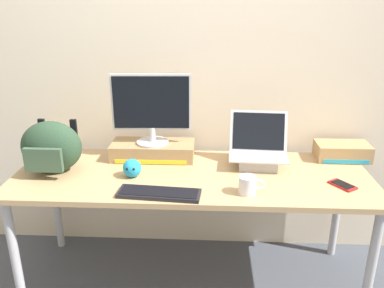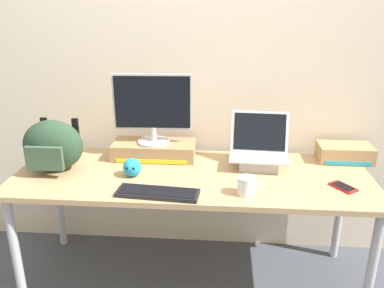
{
  "view_description": "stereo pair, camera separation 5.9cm",
  "coord_description": "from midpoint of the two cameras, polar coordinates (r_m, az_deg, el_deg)",
  "views": [
    {
      "loc": [
        0.1,
        -2.06,
        1.67
      ],
      "look_at": [
        0.0,
        0.0,
        0.9
      ],
      "focal_mm": 37.14,
      "sensor_mm": 36.0,
      "label": 1
    },
    {
      "loc": [
        0.16,
        -2.05,
        1.67
      ],
      "look_at": [
        0.0,
        0.0,
        0.9
      ],
      "focal_mm": 37.14,
      "sensor_mm": 36.0,
      "label": 2
    }
  ],
  "objects": [
    {
      "name": "plush_toy",
      "position": [
        2.24,
        -9.35,
        -3.43
      ],
      "size": [
        0.1,
        0.1,
        0.1
      ],
      "color": "#2393CC",
      "rests_on": "desk"
    },
    {
      "name": "ground_plane",
      "position": [
        2.65,
        -0.67,
        -18.6
      ],
      "size": [
        20.0,
        20.0,
        0.0
      ],
      "primitive_type": "plane",
      "color": "#474C56"
    },
    {
      "name": "desktop_monitor",
      "position": [
        2.4,
        -6.56,
        5.16
      ],
      "size": [
        0.48,
        0.2,
        0.43
      ],
      "rotation": [
        0.0,
        0.0,
        0.04
      ],
      "color": "silver",
      "rests_on": "toner_box_yellow"
    },
    {
      "name": "coffee_mug",
      "position": [
        2.04,
        7.21,
        -5.88
      ],
      "size": [
        0.13,
        0.09,
        0.09
      ],
      "color": "silver",
      "rests_on": "desk"
    },
    {
      "name": "open_laptop",
      "position": [
        2.38,
        8.73,
        -1.57
      ],
      "size": [
        0.35,
        0.27,
        0.31
      ],
      "rotation": [
        0.0,
        0.0,
        -0.06
      ],
      "color": "#ADADB2",
      "rests_on": "desk"
    },
    {
      "name": "back_wall",
      "position": [
        2.55,
        -0.15,
        12.11
      ],
      "size": [
        7.0,
        0.1,
        2.6
      ],
      "primitive_type": "cube",
      "color": "beige",
      "rests_on": "ground"
    },
    {
      "name": "desk",
      "position": [
        2.29,
        -0.74,
        -5.73
      ],
      "size": [
        2.02,
        0.72,
        0.72
      ],
      "color": "tan",
      "rests_on": "ground"
    },
    {
      "name": "external_keyboard",
      "position": [
        2.03,
        -5.58,
        -7.06
      ],
      "size": [
        0.43,
        0.17,
        0.02
      ],
      "rotation": [
        0.0,
        0.0,
        -0.09
      ],
      "color": "black",
      "rests_on": "desk"
    },
    {
      "name": "toner_box_cyan",
      "position": [
        2.61,
        20.16,
        -0.99
      ],
      "size": [
        0.32,
        0.18,
        0.1
      ],
      "color": "#A88456",
      "rests_on": "desk"
    },
    {
      "name": "toner_box_yellow",
      "position": [
        2.48,
        -6.31,
        -0.91
      ],
      "size": [
        0.51,
        0.23,
        0.1
      ],
      "color": "#9E7A51",
      "rests_on": "desk"
    },
    {
      "name": "messenger_backpack",
      "position": [
        2.39,
        -20.23,
        -0.43
      ],
      "size": [
        0.35,
        0.27,
        0.3
      ],
      "rotation": [
        0.0,
        0.0,
        -0.01
      ],
      "color": "#28422D",
      "rests_on": "desk"
    },
    {
      "name": "cell_phone",
      "position": [
        2.26,
        20.1,
        -5.56
      ],
      "size": [
        0.14,
        0.16,
        0.01
      ],
      "rotation": [
        0.0,
        0.0,
        0.61
      ],
      "color": "red",
      "rests_on": "desk"
    }
  ]
}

